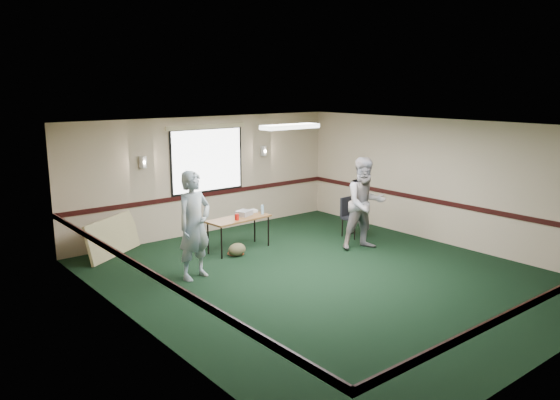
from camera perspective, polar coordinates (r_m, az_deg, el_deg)
ground at (r=10.01m, az=4.72°, el=-7.94°), size 8.00×8.00×0.00m
room_shell at (r=11.20m, az=-2.65°, el=2.58°), size 8.00×8.02×8.00m
folding_table at (r=11.38m, az=-4.34°, el=-2.12°), size 1.43×0.68×0.69m
projector at (r=11.55m, az=-3.79°, el=-1.37°), size 0.39×0.36×0.10m
game_console at (r=11.83m, az=-2.99°, el=-1.17°), size 0.22×0.18×0.05m
red_cup at (r=11.17m, az=-4.53°, el=-1.77°), size 0.09×0.09×0.13m
water_bottle at (r=11.64m, az=-1.86°, el=-1.01°), size 0.06×0.06×0.20m
duffel_bag at (r=11.11m, az=-4.51°, el=-5.19°), size 0.42×0.35×0.27m
cable_coil at (r=11.29m, az=-4.63°, el=-5.57°), size 0.41×0.41×0.02m
folded_table at (r=11.54m, az=-17.07°, el=-3.68°), size 1.43×1.01×0.79m
conference_chair at (r=12.54m, az=7.43°, el=-1.42°), size 0.46×0.48×0.89m
person_left at (r=9.74m, az=-8.95°, el=-2.63°), size 0.79×0.60×1.94m
person_right at (r=11.51m, az=8.88°, el=-0.39°), size 1.13×1.00×1.94m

